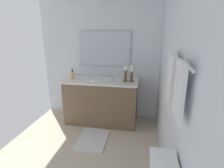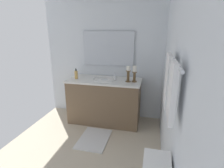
% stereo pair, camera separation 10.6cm
% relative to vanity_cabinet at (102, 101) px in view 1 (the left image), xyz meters
% --- Properties ---
extents(floor, '(3.01, 2.23, 0.02)m').
position_rel_vanity_cabinet_xyz_m(floor, '(1.18, -0.09, -0.41)').
color(floor, beige).
rests_on(floor, ground).
extents(wall_back, '(3.01, 0.04, 2.45)m').
position_rel_vanity_cabinet_xyz_m(wall_back, '(1.18, 1.02, 0.83)').
color(wall_back, silver).
rests_on(wall_back, ground).
extents(wall_left, '(0.04, 2.23, 2.45)m').
position_rel_vanity_cabinet_xyz_m(wall_left, '(-0.32, -0.09, 0.83)').
color(wall_left, silver).
rests_on(wall_left, ground).
extents(vanity_cabinet, '(0.58, 1.29, 0.79)m').
position_rel_vanity_cabinet_xyz_m(vanity_cabinet, '(0.00, 0.00, 0.00)').
color(vanity_cabinet, brown).
rests_on(vanity_cabinet, ground).
extents(sink_basin, '(0.40, 0.40, 0.24)m').
position_rel_vanity_cabinet_xyz_m(sink_basin, '(0.00, 0.00, 0.36)').
color(sink_basin, white).
rests_on(sink_basin, vanity_cabinet).
extents(mirror, '(0.02, 0.94, 0.61)m').
position_rel_vanity_cabinet_xyz_m(mirror, '(-0.28, 0.00, 0.90)').
color(mirror, silver).
extents(candle_holder_tall, '(0.09, 0.09, 0.27)m').
position_rel_vanity_cabinet_xyz_m(candle_holder_tall, '(0.02, 0.52, 0.54)').
color(candle_holder_tall, brown).
rests_on(candle_holder_tall, vanity_cabinet).
extents(candle_holder_short, '(0.09, 0.09, 0.26)m').
position_rel_vanity_cabinet_xyz_m(candle_holder_short, '(0.04, 0.42, 0.53)').
color(candle_holder_short, brown).
rests_on(candle_holder_short, vanity_cabinet).
extents(soap_bottle, '(0.06, 0.06, 0.18)m').
position_rel_vanity_cabinet_xyz_m(soap_bottle, '(0.06, -0.50, 0.47)').
color(soap_bottle, '#E5B259').
rests_on(soap_bottle, vanity_cabinet).
extents(towel_bar, '(0.77, 0.02, 0.02)m').
position_rel_vanity_cabinet_xyz_m(towel_bar, '(1.60, 0.96, 1.02)').
color(towel_bar, silver).
extents(towel_near_vanity, '(0.27, 0.03, 0.43)m').
position_rel_vanity_cabinet_xyz_m(towel_near_vanity, '(1.41, 0.94, 0.82)').
color(towel_near_vanity, white).
rests_on(towel_near_vanity, towel_bar).
extents(towel_center, '(0.22, 0.03, 0.37)m').
position_rel_vanity_cabinet_xyz_m(towel_center, '(1.79, 0.94, 0.85)').
color(towel_center, white).
rests_on(towel_center, towel_bar).
extents(bath_mat, '(0.60, 0.44, 0.02)m').
position_rel_vanity_cabinet_xyz_m(bath_mat, '(0.62, 0.00, -0.39)').
color(bath_mat, silver).
rests_on(bath_mat, ground).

